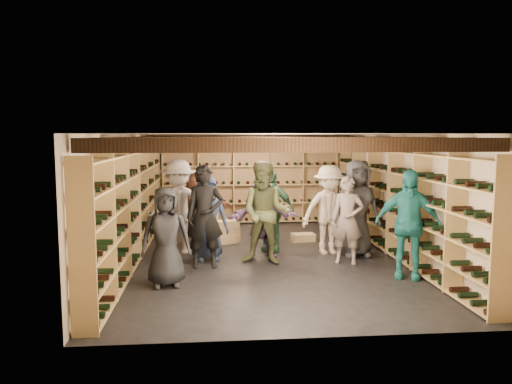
{
  "coord_description": "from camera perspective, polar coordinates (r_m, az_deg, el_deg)",
  "views": [
    {
      "loc": [
        -1.07,
        -9.57,
        2.38
      ],
      "look_at": [
        -0.19,
        0.2,
        1.26
      ],
      "focal_mm": 35.0,
      "sensor_mm": 36.0,
      "label": 1
    }
  ],
  "objects": [
    {
      "name": "ceiling",
      "position": [
        9.63,
        1.22,
        6.62
      ],
      "size": [
        5.5,
        8.0,
        0.01
      ],
      "primitive_type": "cube",
      "color": "beige",
      "rests_on": "walls"
    },
    {
      "name": "person_11",
      "position": [
        9.78,
        0.7,
        -3.04
      ],
      "size": [
        1.46,
        0.66,
        1.52
      ],
      "primitive_type": "imported",
      "rotation": [
        0.0,
        0.0,
        0.16
      ],
      "color": "slate",
      "rests_on": "ground"
    },
    {
      "name": "wine_rack_right",
      "position": [
        10.32,
        15.54,
        -1.0
      ],
      "size": [
        0.32,
        7.5,
        2.15
      ],
      "color": "#A0814E",
      "rests_on": "ground"
    },
    {
      "name": "person_8",
      "position": [
        10.9,
        12.24,
        -1.58
      ],
      "size": [
        1.02,
        0.91,
        1.75
      ],
      "primitive_type": "imported",
      "rotation": [
        0.0,
        0.0,
        0.34
      ],
      "color": "#412315",
      "rests_on": "ground"
    },
    {
      "name": "person_1",
      "position": [
        9.0,
        -5.85,
        -2.82
      ],
      "size": [
        0.69,
        0.46,
        1.85
      ],
      "primitive_type": "imported",
      "rotation": [
        0.0,
        0.0,
        0.03
      ],
      "color": "black",
      "rests_on": "ground"
    },
    {
      "name": "wine_rack_back",
      "position": [
        13.51,
        -0.59,
        0.96
      ],
      "size": [
        4.7,
        0.3,
        2.15
      ],
      "color": "#A0814E",
      "rests_on": "ground"
    },
    {
      "name": "person_7",
      "position": [
        9.42,
        10.39,
        -3.17
      ],
      "size": [
        0.7,
        0.59,
        1.63
      ],
      "primitive_type": "imported",
      "rotation": [
        0.0,
        0.0,
        -0.39
      ],
      "color": "gray",
      "rests_on": "ground"
    },
    {
      "name": "wine_rack_left",
      "position": [
        9.77,
        -13.95,
        -1.36
      ],
      "size": [
        0.32,
        7.5,
        2.15
      ],
      "color": "#A0814E",
      "rests_on": "ground"
    },
    {
      "name": "crate_loose",
      "position": [
        11.35,
        5.42,
        -5.19
      ],
      "size": [
        0.53,
        0.38,
        0.17
      ],
      "primitive_type": "cube",
      "rotation": [
        0.0,
        0.0,
        0.1
      ],
      "color": "tan",
      "rests_on": "ground"
    },
    {
      "name": "person_10",
      "position": [
        10.28,
        1.63,
        -2.07
      ],
      "size": [
        1.06,
        0.64,
        1.69
      ],
      "primitive_type": "imported",
      "rotation": [
        0.0,
        0.0,
        -0.24
      ],
      "color": "#27503A",
      "rests_on": "ground"
    },
    {
      "name": "person_3",
      "position": [
        10.1,
        8.34,
        -2.03
      ],
      "size": [
        1.25,
        0.86,
        1.79
      ],
      "primitive_type": "imported",
      "rotation": [
        0.0,
        0.0,
        0.18
      ],
      "color": "#C4B198",
      "rests_on": "ground"
    },
    {
      "name": "ceiling_joists",
      "position": [
        9.63,
        1.22,
        5.79
      ],
      "size": [
        5.4,
        7.12,
        0.18
      ],
      "color": "black",
      "rests_on": "ground"
    },
    {
      "name": "ground",
      "position": [
        9.92,
        1.19,
        -7.38
      ],
      "size": [
        8.0,
        8.0,
        0.0
      ],
      "primitive_type": "plane",
      "color": "black",
      "rests_on": "ground"
    },
    {
      "name": "walls",
      "position": [
        9.7,
        1.21,
        -0.48
      ],
      "size": [
        5.52,
        8.02,
        2.4
      ],
      "color": "#BFAE94",
      "rests_on": "ground"
    },
    {
      "name": "person_12",
      "position": [
        9.99,
        11.43,
        -1.84
      ],
      "size": [
        0.98,
        0.69,
        1.91
      ],
      "primitive_type": "imported",
      "rotation": [
        0.0,
        0.0,
        0.09
      ],
      "color": "#34353A",
      "rests_on": "ground"
    },
    {
      "name": "person_0",
      "position": [
        7.99,
        -10.27,
        -5.05
      ],
      "size": [
        0.83,
        0.59,
        1.59
      ],
      "primitive_type": "imported",
      "rotation": [
        0.0,
        0.0,
        0.12
      ],
      "color": "black",
      "rests_on": "ground"
    },
    {
      "name": "crate_stack_left",
      "position": [
        11.05,
        -5.7,
        -3.72
      ],
      "size": [
        0.51,
        0.34,
        0.85
      ],
      "rotation": [
        0.0,
        0.0,
        -0.03
      ],
      "color": "tan",
      "rests_on": "ground"
    },
    {
      "name": "crate_stack_right",
      "position": [
        11.11,
        -3.35,
        -4.53
      ],
      "size": [
        0.59,
        0.5,
        0.51
      ],
      "rotation": [
        0.0,
        0.0,
        0.39
      ],
      "color": "tan",
      "rests_on": "ground"
    },
    {
      "name": "person_2",
      "position": [
        9.21,
        1.11,
        -2.41
      ],
      "size": [
        1.1,
        0.97,
        1.91
      ],
      "primitive_type": "imported",
      "rotation": [
        0.0,
        0.0,
        -0.3
      ],
      "color": "#4C5431",
      "rests_on": "ground"
    },
    {
      "name": "person_4",
      "position": [
        8.68,
        16.94,
        -3.52
      ],
      "size": [
        1.16,
        0.8,
        1.82
      ],
      "primitive_type": "imported",
      "rotation": [
        0.0,
        0.0,
        -0.37
      ],
      "color": "teal",
      "rests_on": "ground"
    },
    {
      "name": "person_9",
      "position": [
        10.12,
        -8.85,
        -1.7
      ],
      "size": [
        1.25,
        0.74,
        1.9
      ],
      "primitive_type": "imported",
      "rotation": [
        0.0,
        0.0,
        -0.03
      ],
      "color": "#BDB3AC",
      "rests_on": "ground"
    },
    {
      "name": "person_5",
      "position": [
        10.75,
        -6.81,
        -1.9
      ],
      "size": [
        1.59,
        0.91,
        1.64
      ],
      "primitive_type": "imported",
      "rotation": [
        0.0,
        0.0,
        0.3
      ],
      "color": "brown",
      "rests_on": "ground"
    },
    {
      "name": "person_6",
      "position": [
        9.56,
        -5.6,
        -2.98
      ],
      "size": [
        0.87,
        0.65,
        1.62
      ],
      "primitive_type": "imported",
      "rotation": [
        0.0,
        0.0,
        0.19
      ],
      "color": "#212C4B",
      "rests_on": "ground"
    }
  ]
}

